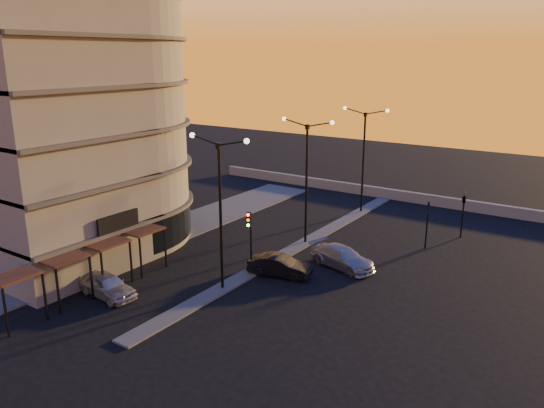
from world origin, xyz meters
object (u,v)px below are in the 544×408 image
at_px(traffic_light_main, 250,232).
at_px(car_hatchback, 107,285).
at_px(streetlamp_mid, 307,172).
at_px(car_wagon, 342,257).
at_px(car_sedan, 280,266).

xyz_separation_m(traffic_light_main, car_hatchback, (-5.03, -7.50, -2.18)).
relative_size(streetlamp_mid, traffic_light_main, 2.24).
relative_size(traffic_light_main, car_wagon, 0.87).
bearing_deg(traffic_light_main, car_wagon, 44.50).
bearing_deg(car_wagon, car_sedan, 157.46).
bearing_deg(car_hatchback, car_wagon, -33.78).
xyz_separation_m(car_hatchback, car_wagon, (9.53, 11.92, -0.00)).
distance_m(car_sedan, car_wagon, 4.50).
height_order(traffic_light_main, car_wagon, traffic_light_main).
height_order(car_hatchback, car_sedan, car_hatchback).
bearing_deg(car_wagon, traffic_light_main, 149.31).
bearing_deg(traffic_light_main, streetlamp_mid, 90.00).
height_order(streetlamp_mid, traffic_light_main, streetlamp_mid).
distance_m(streetlamp_mid, car_hatchback, 16.22).
xyz_separation_m(traffic_light_main, car_wagon, (4.50, 4.42, -2.18)).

